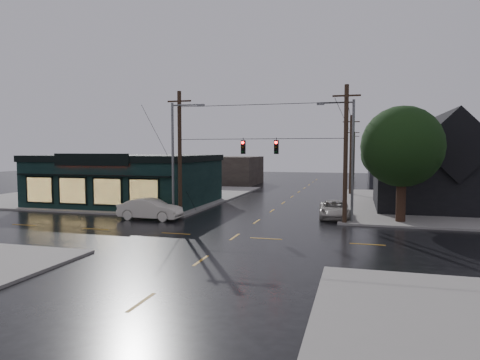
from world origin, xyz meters
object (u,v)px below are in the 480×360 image
(corner_tree, at_px, (402,147))
(utility_pole_ne, at_px, (344,224))
(sedan_cream, at_px, (150,209))
(suv_silver, at_px, (334,210))
(utility_pole_nw, at_px, (180,217))

(corner_tree, xyz_separation_m, utility_pole_ne, (-4.00, -1.60, -5.68))
(utility_pole_ne, xyz_separation_m, sedan_cream, (-14.76, -1.82, 0.83))
(sedan_cream, height_order, suv_silver, sedan_cream)
(utility_pole_ne, distance_m, suv_silver, 2.95)
(corner_tree, xyz_separation_m, utility_pole_nw, (-17.00, -1.60, -5.68))
(corner_tree, distance_m, sedan_cream, 19.67)
(corner_tree, xyz_separation_m, suv_silver, (-4.88, 1.13, -4.98))
(corner_tree, distance_m, suv_silver, 7.06)
(suv_silver, bearing_deg, utility_pole_nw, -172.14)
(sedan_cream, relative_size, suv_silver, 1.00)
(utility_pole_nw, height_order, utility_pole_ne, same)
(sedan_cream, distance_m, suv_silver, 14.60)
(corner_tree, bearing_deg, sedan_cream, -169.68)
(utility_pole_ne, height_order, suv_silver, utility_pole_ne)
(corner_tree, xyz_separation_m, sedan_cream, (-18.76, -3.41, -4.85))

